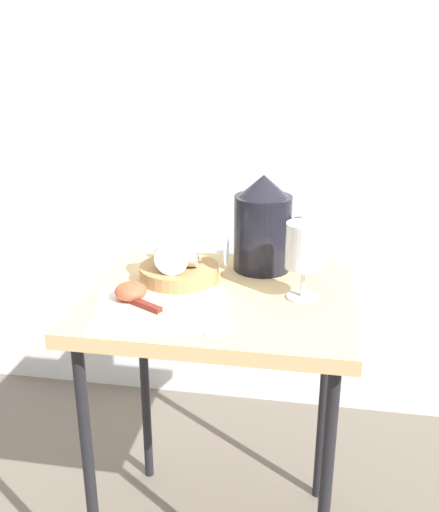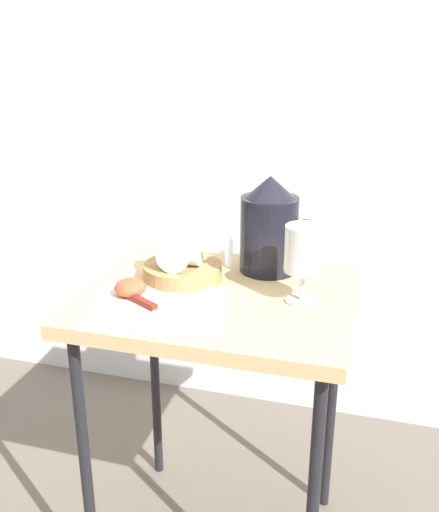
{
  "view_description": "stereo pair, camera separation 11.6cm",
  "coord_description": "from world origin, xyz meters",
  "px_view_note": "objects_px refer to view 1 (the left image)",
  "views": [
    {
      "loc": [
        0.18,
        -1.07,
        1.16
      ],
      "look_at": [
        0.0,
        0.0,
        0.75
      ],
      "focal_mm": 40.36,
      "sensor_mm": 36.0,
      "label": 1
    },
    {
      "loc": [
        0.3,
        -1.05,
        1.16
      ],
      "look_at": [
        0.0,
        0.0,
        0.75
      ],
      "focal_mm": 40.36,
      "sensor_mm": 36.0,
      "label": 2
    }
  ],
  "objects_px": {
    "wine_glass_tipped_near": "(180,250)",
    "knife": "(155,310)",
    "pitcher": "(263,231)",
    "table": "(220,322)",
    "wine_glass_upright": "(305,250)",
    "wine_glass_tipped_far": "(175,252)",
    "apple_half_left": "(131,291)",
    "basket_tray": "(179,273)"
  },
  "relations": [
    {
      "from": "apple_half_left",
      "to": "knife",
      "type": "distance_m",
      "value": 0.08
    },
    {
      "from": "wine_glass_tipped_far",
      "to": "wine_glass_tipped_near",
      "type": "bearing_deg",
      "value": 56.71
    },
    {
      "from": "wine_glass_tipped_far",
      "to": "apple_half_left",
      "type": "relative_size",
      "value": 2.41
    },
    {
      "from": "wine_glass_upright",
      "to": "wine_glass_tipped_far",
      "type": "bearing_deg",
      "value": 172.92
    },
    {
      "from": "wine_glass_tipped_near",
      "to": "pitcher",
      "type": "bearing_deg",
      "value": 31.11
    },
    {
      "from": "apple_half_left",
      "to": "knife",
      "type": "relative_size",
      "value": 0.35
    },
    {
      "from": "table",
      "to": "pitcher",
      "type": "relative_size",
      "value": 3.08
    },
    {
      "from": "wine_glass_upright",
      "to": "wine_glass_tipped_near",
      "type": "bearing_deg",
      "value": 170.12
    },
    {
      "from": "table",
      "to": "basket_tray",
      "type": "xyz_separation_m",
      "value": [
        -0.1,
        0.05,
        0.09
      ]
    },
    {
      "from": "pitcher",
      "to": "knife",
      "type": "bearing_deg",
      "value": -123.16
    },
    {
      "from": "table",
      "to": "apple_half_left",
      "type": "height_order",
      "value": "apple_half_left"
    },
    {
      "from": "pitcher",
      "to": "knife",
      "type": "distance_m",
      "value": 0.33
    },
    {
      "from": "wine_glass_upright",
      "to": "pitcher",
      "type": "bearing_deg",
      "value": 123.4
    },
    {
      "from": "wine_glass_upright",
      "to": "apple_half_left",
      "type": "xyz_separation_m",
      "value": [
        -0.34,
        -0.07,
        -0.08
      ]
    },
    {
      "from": "table",
      "to": "wine_glass_tipped_near",
      "type": "height_order",
      "value": "wine_glass_tipped_near"
    },
    {
      "from": "basket_tray",
      "to": "apple_half_left",
      "type": "xyz_separation_m",
      "value": [
        -0.07,
        -0.12,
        0.0
      ]
    },
    {
      "from": "basket_tray",
      "to": "wine_glass_upright",
      "type": "bearing_deg",
      "value": -9.56
    },
    {
      "from": "pitcher",
      "to": "wine_glass_tipped_far",
      "type": "bearing_deg",
      "value": -147.15
    },
    {
      "from": "pitcher",
      "to": "wine_glass_tipped_near",
      "type": "height_order",
      "value": "pitcher"
    },
    {
      "from": "basket_tray",
      "to": "pitcher",
      "type": "height_order",
      "value": "pitcher"
    },
    {
      "from": "basket_tray",
      "to": "knife",
      "type": "relative_size",
      "value": 0.92
    },
    {
      "from": "pitcher",
      "to": "wine_glass_tipped_near",
      "type": "xyz_separation_m",
      "value": [
        -0.17,
        -0.1,
        -0.02
      ]
    },
    {
      "from": "wine_glass_tipped_near",
      "to": "apple_half_left",
      "type": "xyz_separation_m",
      "value": [
        -0.07,
        -0.12,
        -0.05
      ]
    },
    {
      "from": "apple_half_left",
      "to": "pitcher",
      "type": "bearing_deg",
      "value": 42.68
    },
    {
      "from": "pitcher",
      "to": "table",
      "type": "bearing_deg",
      "value": -116.24
    },
    {
      "from": "wine_glass_upright",
      "to": "wine_glass_tipped_far",
      "type": "xyz_separation_m",
      "value": [
        -0.27,
        0.03,
        -0.03
      ]
    },
    {
      "from": "basket_tray",
      "to": "wine_glass_tipped_near",
      "type": "bearing_deg",
      "value": 19.58
    },
    {
      "from": "wine_glass_tipped_near",
      "to": "table",
      "type": "bearing_deg",
      "value": -27.02
    },
    {
      "from": "basket_tray",
      "to": "apple_half_left",
      "type": "distance_m",
      "value": 0.14
    },
    {
      "from": "basket_tray",
      "to": "wine_glass_upright",
      "type": "height_order",
      "value": "wine_glass_upright"
    },
    {
      "from": "table",
      "to": "wine_glass_upright",
      "type": "height_order",
      "value": "wine_glass_upright"
    },
    {
      "from": "basket_tray",
      "to": "wine_glass_upright",
      "type": "xyz_separation_m",
      "value": [
        0.27,
        -0.04,
        0.09
      ]
    },
    {
      "from": "basket_tray",
      "to": "wine_glass_upright",
      "type": "relative_size",
      "value": 1.08
    },
    {
      "from": "wine_glass_upright",
      "to": "apple_half_left",
      "type": "height_order",
      "value": "wine_glass_upright"
    },
    {
      "from": "table",
      "to": "pitcher",
      "type": "distance_m",
      "value": 0.23
    },
    {
      "from": "wine_glass_tipped_near",
      "to": "knife",
      "type": "distance_m",
      "value": 0.18
    },
    {
      "from": "wine_glass_upright",
      "to": "basket_tray",
      "type": "bearing_deg",
      "value": 170.44
    },
    {
      "from": "apple_half_left",
      "to": "wine_glass_upright",
      "type": "bearing_deg",
      "value": 12.52
    },
    {
      "from": "table",
      "to": "wine_glass_tipped_far",
      "type": "distance_m",
      "value": 0.18
    },
    {
      "from": "basket_tray",
      "to": "wine_glass_tipped_far",
      "type": "height_order",
      "value": "wine_glass_tipped_far"
    },
    {
      "from": "basket_tray",
      "to": "apple_half_left",
      "type": "height_order",
      "value": "apple_half_left"
    },
    {
      "from": "pitcher",
      "to": "knife",
      "type": "relative_size",
      "value": 1.17
    }
  ]
}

